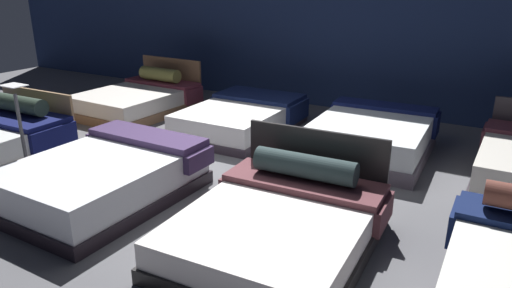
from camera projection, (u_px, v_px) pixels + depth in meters
The scene contains 8 objects.
ground_plane at pixel (243, 179), 5.83m from camera, with size 18.00×18.00×0.02m, color #5B5B60.
showroom_back_wall at pixel (354, 13), 8.31m from camera, with size 18.00×0.06×3.50m, color navy.
bed_1 at pixel (104, 177), 5.24m from camera, with size 1.65×2.06×0.56m.
bed_2 at pixel (280, 224), 4.31m from camera, with size 1.73×2.06×0.88m.
bed_4 at pixel (139, 99), 8.64m from camera, with size 1.62×2.07×0.87m.
bed_5 at pixel (242, 117), 7.60m from camera, with size 1.51×2.14×0.48m.
bed_6 at pixel (371, 137), 6.56m from camera, with size 1.63×1.98×0.55m.
price_sign at pixel (24, 145), 5.59m from camera, with size 0.28×0.24×1.20m.
Camera 1 is at (2.83, -4.55, 2.35)m, focal length 33.14 mm.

